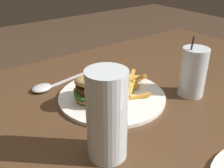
# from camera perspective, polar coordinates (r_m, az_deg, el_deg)

# --- Properties ---
(dining_table) EXTENTS (1.35, 1.16, 0.70)m
(dining_table) POSITION_cam_1_polar(r_m,az_deg,el_deg) (0.73, 14.16, -14.73)
(dining_table) COLOR #4C331E
(dining_table) RESTS_ON ground_plane
(meal_plate_near) EXTENTS (0.30, 0.30, 0.10)m
(meal_plate_near) POSITION_cam_1_polar(r_m,az_deg,el_deg) (0.72, -1.49, -1.81)
(meal_plate_near) COLOR white
(meal_plate_near) RESTS_ON dining_table
(beer_glass) EXTENTS (0.08, 0.08, 0.19)m
(beer_glass) POSITION_cam_1_polar(r_m,az_deg,el_deg) (0.50, -1.11, -7.62)
(beer_glass) COLOR silver
(beer_glass) RESTS_ON dining_table
(juice_glass) EXTENTS (0.07, 0.07, 0.18)m
(juice_glass) POSITION_cam_1_polar(r_m,az_deg,el_deg) (0.77, 17.19, 2.15)
(juice_glass) COLOR silver
(juice_glass) RESTS_ON dining_table
(spoon) EXTENTS (0.20, 0.06, 0.02)m
(spoon) POSITION_cam_1_polar(r_m,az_deg,el_deg) (0.81, -14.62, -0.70)
(spoon) COLOR silver
(spoon) RESTS_ON dining_table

